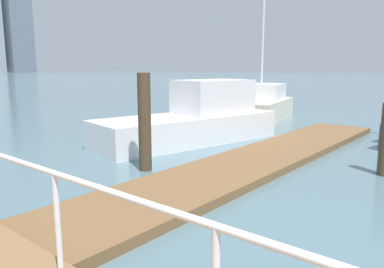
# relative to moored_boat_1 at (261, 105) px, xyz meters

# --- Properties ---
(floating_dock) EXTENTS (13.65, 2.00, 0.18)m
(floating_dock) POSITION_rel_moored_boat_1_xyz_m (-7.57, -4.12, -0.61)
(floating_dock) COLOR brown
(floating_dock) RESTS_ON ground_plane
(boardwalk_railing) EXTENTS (0.06, 27.18, 1.08)m
(boardwalk_railing) POSITION_rel_moored_boat_1_xyz_m (-14.05, -5.51, 0.56)
(boardwalk_railing) COLOR white
(boardwalk_railing) RESTS_ON boardwalk
(dock_piling_0) EXTENTS (0.31, 0.31, 2.34)m
(dock_piling_0) POSITION_rel_moored_boat_1_xyz_m (-9.84, -2.32, 0.47)
(dock_piling_0) COLOR #473826
(dock_piling_0) RESTS_ON ground_plane
(dock_piling_1) EXTENTS (0.31, 0.31, 1.83)m
(dock_piling_1) POSITION_rel_moored_boat_1_xyz_m (-3.24, -1.10, 0.22)
(dock_piling_1) COLOR brown
(dock_piling_1) RESTS_ON ground_plane
(moored_boat_1) EXTENTS (5.13, 3.07, 9.90)m
(moored_boat_1) POSITION_rel_moored_boat_1_xyz_m (0.00, 0.00, 0.00)
(moored_boat_1) COLOR beige
(moored_boat_1) RESTS_ON ground_plane
(moored_boat_2) EXTENTS (6.66, 3.35, 2.04)m
(moored_boat_2) POSITION_rel_moored_boat_1_xyz_m (-6.26, -0.98, 0.04)
(moored_boat_2) COLOR white
(moored_boat_2) RESTS_ON ground_plane
(skyline_tower_7) EXTENTS (10.65, 12.75, 41.03)m
(skyline_tower_7) POSITION_rel_moored_boat_1_xyz_m (67.89, 163.33, 19.82)
(skyline_tower_7) COLOR slate
(skyline_tower_7) RESTS_ON ground_plane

